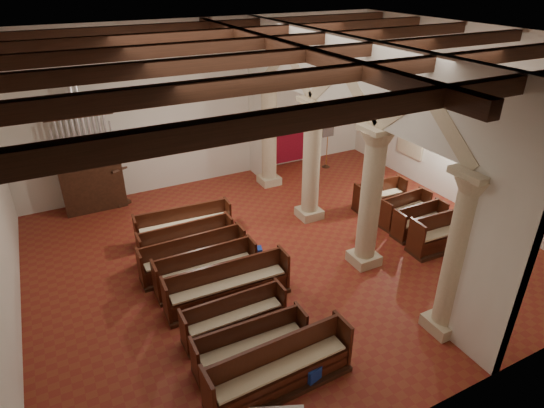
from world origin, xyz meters
The scene contains 30 objects.
floor centered at (0.00, 0.00, 0.00)m, with size 14.00×14.00×0.00m, color maroon.
ceiling centered at (0.00, 0.00, 6.00)m, with size 14.00×14.00×0.00m, color black.
wall_back centered at (0.00, 6.00, 3.00)m, with size 14.00×0.02×6.00m, color white.
wall_front centered at (0.00, -6.00, 3.00)m, with size 14.00×0.02×6.00m, color white.
wall_right centered at (7.00, 0.00, 3.00)m, with size 0.02×12.00×6.00m, color white.
ceiling_beams centered at (0.00, 0.00, 5.82)m, with size 13.80×11.80×0.30m, color #3B1F12, non-canonical shape.
arcade centered at (1.80, 0.00, 3.56)m, with size 0.90×11.90×6.00m.
window_right_a centered at (6.98, -1.50, 2.20)m, with size 0.03×1.00×2.20m, color #2C644A.
window_right_b centered at (6.98, 2.50, 2.20)m, with size 0.03×1.00×2.20m, color #2C644A.
window_back centered at (5.00, 5.98, 2.20)m, with size 1.00×0.03×2.20m, color #2C644A.
pipe_organ centered at (-4.50, 5.50, 1.37)m, with size 2.10×0.85×4.40m.
lectern centered at (-3.70, 5.39, 0.59)m, with size 0.71×0.76×1.43m.
dossal_curtain centered at (3.50, 5.92, 1.17)m, with size 1.80×0.07×2.17m.
processional_banner centered at (4.67, 4.86, 0.80)m, with size 0.54×0.69×2.36m.
hymnal_box_a centered at (-1.74, -4.42, 0.26)m, with size 0.33×0.27×0.33m, color navy.
hymnal_box_b centered at (-1.65, -3.29, 0.27)m, with size 0.34×0.27×0.34m, color navy.
hymnal_box_c centered at (-0.90, -0.02, 0.27)m, with size 0.33×0.27×0.33m, color navy.
tube_heater_b centered at (-2.35, -3.14, 0.16)m, with size 0.11×0.11×1.14m, color silver.
nave_pew_0 centered at (-2.38, -4.26, 0.37)m, with size 3.10×0.86×1.13m.
nave_pew_1 centered at (-2.60, -3.36, 0.32)m, with size 2.50×0.70×0.98m.
nave_pew_2 centered at (-2.57, -2.40, 0.32)m, with size 2.44×0.66×0.96m.
nave_pew_3 centered at (-2.29, -1.32, 0.36)m, with size 3.19×0.80×1.08m.
nave_pew_4 centered at (-2.54, -0.43, 0.35)m, with size 2.71×0.71×1.05m.
nave_pew_5 centered at (-2.63, 0.34, 0.34)m, with size 2.95×0.71×1.04m.
nave_pew_6 centered at (-2.58, 1.11, 0.34)m, with size 2.73×0.69×1.02m.
nave_pew_7 centered at (-2.35, 2.12, 0.34)m, with size 2.97×0.85×1.02m.
aisle_pew_0 centered at (4.26, -1.95, 0.38)m, with size 2.03×0.85×1.14m.
aisle_pew_1 centered at (4.29, -1.02, 0.33)m, with size 1.77×0.66×0.98m.
aisle_pew_2 centered at (4.37, -0.25, 0.34)m, with size 1.86×0.79×1.00m.
aisle_pew_3 centered at (4.31, 0.94, 0.34)m, with size 1.87×0.77×1.01m.
Camera 1 is at (-5.43, -9.88, 7.56)m, focal length 30.00 mm.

